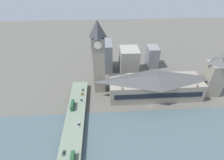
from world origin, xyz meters
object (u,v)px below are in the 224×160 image
Objects in this scene: car_southbound_lead at (79,125)px; parliament_hall at (155,85)px; car_northbound_mid at (83,90)px; double_decker_bus_mid at (72,160)px; road_bridge at (73,135)px; car_northbound_tail at (64,153)px; car_northbound_lead at (81,100)px; victoria_tower at (214,76)px; clock_tower at (99,56)px; double_decker_bus_lead at (73,105)px; car_southbound_mid at (82,94)px.

parliament_hall is at bearing -60.53° from car_southbound_lead.
parliament_hall reaches higher than car_northbound_mid.
double_decker_bus_mid is at bearing 179.41° from car_northbound_mid.
car_northbound_tail is at bearing 166.40° from road_bridge.
road_bridge is (-50.90, 79.24, -7.69)m from parliament_hall.
car_northbound_mid is at bearing -0.91° from car_northbound_lead.
car_southbound_lead reaches higher than car_northbound_mid.
parliament_hall is 75.66m from car_northbound_mid.
car_northbound_lead is at bearing -5.41° from road_bridge.
victoria_tower reaches higher than parliament_hall.
clock_tower is 67.94m from car_southbound_lead.
double_decker_bus_mid is 32.12m from car_southbound_lead.
double_decker_bus_mid is (-74.56, 135.61, -13.13)m from victoria_tower.
parliament_hall is 8.22× the size of double_decker_bus_lead.
car_northbound_mid is at bearing -0.59° from double_decker_bus_mid.
car_northbound_lead is 56.08m from car_northbound_tail.
victoria_tower is 144.17m from double_decker_bus_lead.
road_bridge is 35.88× the size of car_southbound_mid.
victoria_tower is at bearing -89.95° from parliament_hall.
car_northbound_mid is (55.31, -3.94, 1.84)m from road_bridge.
car_northbound_mid is at bearing 88.15° from victoria_tower.
parliament_hall is 76.72m from car_northbound_lead.
car_northbound_mid is at bearing 0.20° from car_southbound_lead.
car_southbound_mid is at bearing 0.36° from car_southbound_lead.
parliament_hall is 23.80× the size of car_northbound_mid.
double_decker_bus_mid is at bearing -173.14° from double_decker_bus_lead.
double_decker_bus_mid is 2.61× the size of car_southbound_lead.
parliament_hall reaches higher than double_decker_bus_lead.
double_decker_bus_lead is 2.69× the size of car_northbound_tail.
victoria_tower reaches higher than car_northbound_lead.
clock_tower reaches higher than car_northbound_tail.
car_northbound_lead is at bearing 178.88° from car_southbound_mid.
victoria_tower is 4.17× the size of double_decker_bus_lead.
double_decker_bus_mid is 3.03× the size of car_southbound_mid.
car_southbound_mid is (17.52, -7.23, -2.04)m from double_decker_bus_lead.
car_northbound_tail is at bearing 162.02° from car_southbound_lead.
car_northbound_lead is 9.11m from car_southbound_mid.
car_southbound_lead is 39.60m from car_southbound_mid.
double_decker_bus_lead is (-20.44, 142.12, -13.08)m from victoria_tower.
car_northbound_lead is (62.54, -0.54, -2.00)m from double_decker_bus_mid.
car_southbound_mid is at bearing 179.35° from car_northbound_mid.
victoria_tower is 12.10× the size of car_southbound_mid.
car_northbound_lead is (38.93, -3.68, 1.86)m from road_bridge.
car_southbound_mid reaches higher than car_northbound_lead.
car_northbound_lead is 1.13× the size of car_southbound_mid.
victoria_tower is at bearing -64.67° from car_northbound_tail.
double_decker_bus_lead reaches higher than car_southbound_lead.
double_decker_bus_lead is 2.50× the size of car_southbound_lead.
car_northbound_tail is (-71.92, 7.97, -0.03)m from car_northbound_mid.
car_northbound_tail reaches higher than road_bridge.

